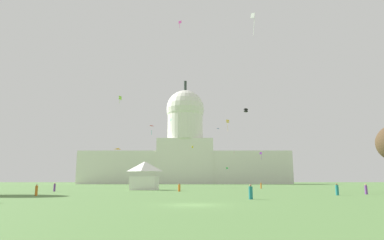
% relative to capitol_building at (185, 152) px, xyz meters
% --- Properties ---
extents(ground_plane, '(800.00, 800.00, 0.00)m').
position_rel_capitol_building_xyz_m(ground_plane, '(4.51, -179.16, -19.40)').
color(ground_plane, '#567F42').
extents(capitol_building, '(128.75, 23.98, 65.72)m').
position_rel_capitol_building_xyz_m(capitol_building, '(0.00, 0.00, 0.00)').
color(capitol_building, silver).
rests_on(capitol_building, ground_plane).
extents(event_tent, '(6.44, 5.35, 6.32)m').
position_rel_capitol_building_xyz_m(event_tent, '(-6.29, -132.72, -16.23)').
color(event_tent, white).
rests_on(event_tent, ground_plane).
extents(person_orange_back_left, '(0.46, 0.46, 1.64)m').
position_rel_capitol_building_xyz_m(person_orange_back_left, '(22.40, -119.83, -18.65)').
color(person_orange_back_left, orange).
rests_on(person_orange_back_left, ground_plane).
extents(person_purple_aisle_center, '(0.53, 0.53, 1.69)m').
position_rel_capitol_building_xyz_m(person_purple_aisle_center, '(-21.95, -143.60, -18.62)').
color(person_purple_aisle_center, '#703D93').
rests_on(person_purple_aisle_center, ground_plane).
extents(person_orange_back_center, '(0.48, 0.48, 1.57)m').
position_rel_capitol_building_xyz_m(person_orange_back_center, '(-16.99, -161.89, -18.68)').
color(person_orange_back_center, orange).
rests_on(person_orange_back_center, ground_plane).
extents(person_purple_front_center, '(0.47, 0.47, 1.57)m').
position_rel_capitol_building_xyz_m(person_purple_front_center, '(30.87, -156.78, -18.68)').
color(person_purple_front_center, '#703D93').
rests_on(person_purple_front_center, ground_plane).
extents(person_orange_front_left, '(0.55, 0.55, 1.55)m').
position_rel_capitol_building_xyz_m(person_orange_front_left, '(1.91, -143.41, -18.71)').
color(person_orange_front_left, orange).
rests_on(person_orange_front_left, ground_plane).
extents(person_teal_near_tree_west, '(0.44, 0.44, 1.67)m').
position_rel_capitol_building_xyz_m(person_teal_near_tree_west, '(25.01, -160.17, -18.64)').
color(person_teal_near_tree_west, '#1E757A').
rests_on(person_teal_near_tree_west, ground_plane).
extents(person_teal_edge_west, '(0.62, 0.62, 1.66)m').
position_rel_capitol_building_xyz_m(person_teal_edge_west, '(10.92, -170.49, -18.65)').
color(person_teal_edge_west, '#1E757A').
rests_on(person_teal_edge_west, ground_plane).
extents(kite_violet_low, '(0.91, 0.58, 2.81)m').
position_rel_capitol_building_xyz_m(kite_violet_low, '(30.60, -81.51, -7.30)').
color(kite_violet_low, purple).
extents(kite_white_mid, '(0.79, 0.47, 4.36)m').
position_rel_capitol_building_xyz_m(kite_white_mid, '(15.38, -152.70, 11.42)').
color(kite_white_mid, white).
extents(kite_gold_mid, '(1.20, 1.17, 4.39)m').
position_rel_capitol_building_xyz_m(kite_gold_mid, '(17.50, -87.80, 4.13)').
color(kite_gold_mid, gold).
extents(kite_red_low, '(1.39, 1.64, 2.22)m').
position_rel_capitol_building_xyz_m(kite_red_low, '(-7.32, -116.57, -2.79)').
color(kite_red_low, red).
extents(kite_black_mid, '(1.34, 1.30, 1.25)m').
position_rel_capitol_building_xyz_m(kite_black_mid, '(22.51, -98.62, 5.99)').
color(kite_black_mid, black).
extents(kite_lime_mid, '(1.23, 1.14, 2.86)m').
position_rel_capitol_building_xyz_m(kite_lime_mid, '(-23.03, -85.12, 13.69)').
color(kite_lime_mid, '#8CD133').
extents(kite_turquoise_mid, '(0.78, 1.01, 2.63)m').
position_rel_capitol_building_xyz_m(kite_turquoise_mid, '(-6.06, -45.11, 12.45)').
color(kite_turquoise_mid, teal).
extents(kite_yellow_mid, '(0.98, 1.03, 1.09)m').
position_rel_capitol_building_xyz_m(kite_yellow_mid, '(4.62, -24.97, 0.95)').
color(kite_yellow_mid, yellow).
extents(kite_blue_mid, '(1.69, 1.36, 0.31)m').
position_rel_capitol_building_xyz_m(kite_blue_mid, '(18.14, -37.71, 9.16)').
color(kite_blue_mid, blue).
extents(kite_orange_low, '(1.29, 1.03, 0.30)m').
position_rel_capitol_building_xyz_m(kite_orange_low, '(-11.71, -136.23, -10.68)').
color(kite_orange_low, orange).
extents(kite_green_low, '(0.87, 0.44, 0.89)m').
position_rel_capitol_building_xyz_m(kite_green_low, '(21.61, -43.24, -11.35)').
color(kite_green_low, green).
extents(kite_pink_low, '(0.36, 0.88, 0.75)m').
position_rel_capitol_building_xyz_m(kite_pink_low, '(24.00, -53.11, -4.49)').
color(kite_pink_low, pink).
extents(kite_magenta_high, '(0.86, 0.71, 2.26)m').
position_rel_capitol_building_xyz_m(kite_magenta_high, '(0.78, -116.59, 28.78)').
color(kite_magenta_high, '#D1339E').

